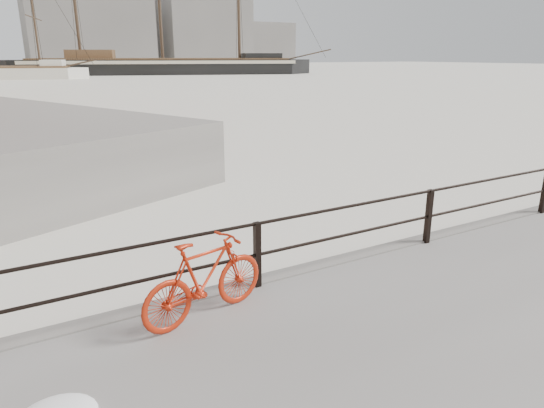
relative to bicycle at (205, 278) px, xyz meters
name	(u,v)px	position (x,y,z in m)	size (l,w,h in m)	color
ground	(418,257)	(4.50, 0.59, -0.90)	(400.00, 400.00, 0.00)	white
guardrail	(428,217)	(4.50, 0.44, -0.05)	(28.00, 0.10, 1.00)	black
bicycle	(205,278)	(0.00, 0.00, 0.00)	(1.82, 0.27, 1.10)	#B9240C
barque_black	(164,74)	(28.25, 89.49, -0.90)	(65.64, 21.48, 36.75)	black
industrial_west	(90,34)	(24.50, 140.59, 8.10)	(32.00, 18.00, 18.00)	gray
industrial_mid	(202,27)	(59.50, 145.59, 11.10)	(26.00, 20.00, 24.00)	gray
industrial_east	(259,45)	(82.50, 150.59, 6.10)	(20.00, 16.00, 14.00)	gray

